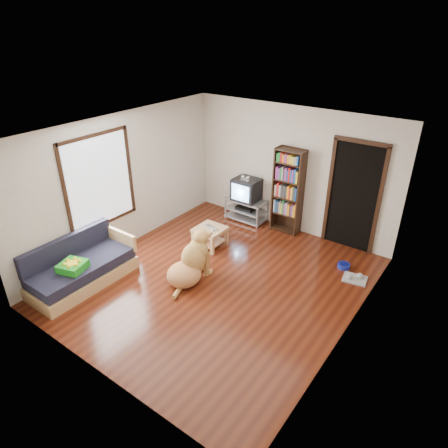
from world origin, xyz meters
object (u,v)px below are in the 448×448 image
Objects in this scene: sofa at (82,269)px; dog at (191,263)px; grey_rag at (355,279)px; crt_tv at (247,189)px; coffee_table at (210,233)px; green_cushion at (73,266)px; bookshelf at (288,187)px; laptop at (209,228)px; dog_bowl at (344,266)px; tv_stand at (246,209)px.

dog is at bearing 38.06° from sofa.
dog is (-2.32, -1.67, 0.32)m from grey_rag.
grey_rag is 4.73m from sofa.
coffee_table is at bearing -87.71° from crt_tv.
green_cushion is 1.93m from dog.
bookshelf is (0.95, 0.07, 0.26)m from crt_tv.
crt_tv is (-0.06, 1.43, 0.33)m from laptop.
crt_tv reaches higher than dog.
grey_rag is at bearing 36.65° from sofa.
dog_bowl is at bearing 31.89° from laptop.
green_cushion is 4.79m from grey_rag.
green_cushion reaches higher than grey_rag.
sofa is at bearing -143.35° from grey_rag.
dog_bowl is at bearing -12.58° from tv_stand.
green_cushion is 2.61m from laptop.
dog_bowl is 0.55× the size of grey_rag.
coffee_table is (0.06, -1.40, -0.46)m from crt_tv.
grey_rag is (2.76, 0.60, -0.40)m from laptop.
dog is (0.49, -2.48, 0.06)m from tv_stand.
sofa is 1.61× the size of dog.
grey_rag is at bearing 22.47° from green_cushion.
green_cushion is 1.27× the size of laptop.
dog_bowl is at bearing -22.71° from bookshelf.
dog_bowl is (2.46, 0.85, -0.37)m from laptop.
grey_rag is 2.30m from bookshelf.
sofa is 3.27× the size of coffee_table.
green_cushion is at bearing -140.29° from grey_rag.
bookshelf is at bearing 48.26° from green_cushion.
crt_tv is at bearing -175.68° from bookshelf.
coffee_table is at bearing -168.31° from grey_rag.
dog_bowl is at bearing 41.34° from sofa.
bookshelf is (0.89, 1.51, 0.59)m from laptop.
dog is (-2.02, -1.92, 0.29)m from dog_bowl.
laptop is at bearing -160.91° from dog_bowl.
green_cushion is at bearing -102.36° from crt_tv.
coffee_table is (0.06, -1.38, 0.01)m from tv_stand.
crt_tv is 0.32× the size of sofa.
crt_tv is at bearing 101.16° from dog.
sofa is (-1.03, -2.22, -0.15)m from laptop.
tv_stand reaches higher than grey_rag.
tv_stand is 0.50× the size of sofa.
sofa is at bearing 101.61° from green_cushion.
crt_tv reaches higher than sofa.
sofa is 1.87m from dog.
crt_tv is at bearing 163.51° from grey_rag.
dog reaches higher than grey_rag.
laptop reaches higher than dog_bowl.
green_cushion reaches higher than dog_bowl.
coffee_table is at bearing -87.67° from tv_stand.
laptop is 1.16m from dog.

